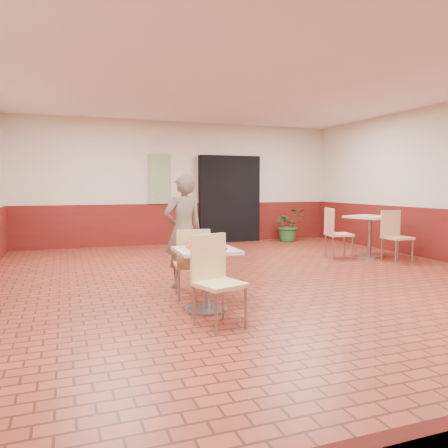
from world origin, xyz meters
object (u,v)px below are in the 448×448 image
object	(u,v)px
serving_tray	(206,248)
main_table	(206,269)
chair_main_front	(215,275)
long_john_donut	(212,245)
second_table	(370,229)
chair_second_left	(335,230)
ring_donut	(193,245)
chair_main_back	(192,260)
paper_cup	(216,241)
potted_plant	(289,225)
chair_second_front	(395,233)
customer	(183,230)

from	to	relation	value
serving_tray	main_table	bearing A→B (deg)	90.00
chair_main_front	serving_tray	world-z (taller)	chair_main_front
long_john_donut	second_table	xyz separation A→B (m)	(4.24, 2.56, -0.21)
chair_second_left	ring_donut	bearing A→B (deg)	137.64
chair_main_back	second_table	distance (m)	4.77
paper_cup	potted_plant	size ratio (longest dim) A/B	0.10
serving_tray	potted_plant	xyz separation A→B (m)	(3.92, 5.25, -0.30)
long_john_donut	second_table	bearing A→B (deg)	31.09
chair_second_left	potted_plant	size ratio (longest dim) A/B	1.17
main_table	chair_second_front	bearing A→B (deg)	23.78
customer	chair_second_front	xyz separation A→B (m)	(4.33, 0.67, -0.27)
chair_second_front	chair_main_back	bearing A→B (deg)	-161.53
chair_second_left	chair_second_front	bearing A→B (deg)	-115.21
chair_main_back	chair_second_front	bearing A→B (deg)	-154.79
chair_main_back	chair_second_front	size ratio (longest dim) A/B	0.93
serving_tray	ring_donut	xyz separation A→B (m)	(-0.13, 0.08, 0.03)
serving_tray	chair_second_left	distance (m)	4.39
ring_donut	paper_cup	distance (m)	0.28
chair_main_back	second_table	size ratio (longest dim) A/B	1.09
chair_main_front	ring_donut	distance (m)	0.67
ring_donut	paper_cup	world-z (taller)	paper_cup
serving_tray	chair_second_front	size ratio (longest dim) A/B	0.42
main_table	chair_second_left	world-z (taller)	chair_second_left
ring_donut	potted_plant	world-z (taller)	potted_plant
chair_main_back	long_john_donut	bearing A→B (deg)	105.87
paper_cup	ring_donut	bearing A→B (deg)	-174.36
main_table	long_john_donut	distance (m)	0.29
main_table	chair_second_left	size ratio (longest dim) A/B	0.72
long_john_donut	chair_second_left	world-z (taller)	chair_second_left
main_table	customer	xyz separation A→B (m)	(0.07, 1.27, 0.32)
paper_cup	chair_main_back	bearing A→B (deg)	111.12
chair_main_front	long_john_donut	distance (m)	0.61
ring_donut	second_table	size ratio (longest dim) A/B	0.14
paper_cup	chair_second_left	size ratio (longest dim) A/B	0.09
chair_main_back	paper_cup	bearing A→B (deg)	118.68
second_table	chair_second_front	distance (m)	0.62
chair_main_front	serving_tray	xyz separation A→B (m)	(0.08, 0.55, 0.21)
chair_main_back	long_john_donut	size ratio (longest dim) A/B	5.82
chair_second_left	potted_plant	bearing A→B (deg)	4.29
second_table	chair_second_front	bearing A→B (deg)	-81.83
long_john_donut	potted_plant	xyz separation A→B (m)	(3.86, 5.26, -0.34)
paper_cup	chair_second_left	distance (m)	4.21
ring_donut	paper_cup	xyz separation A→B (m)	(0.28, 0.03, 0.03)
chair_main_front	customer	world-z (taller)	customer
chair_main_front	chair_main_back	world-z (taller)	chair_main_front
customer	ring_donut	size ratio (longest dim) A/B	14.35
chair_main_back	ring_donut	size ratio (longest dim) A/B	8.04
customer	potted_plant	size ratio (longest dim) A/B	1.88
chair_main_front	chair_second_left	xyz separation A→B (m)	(3.61, 3.17, 0.03)
chair_second_front	paper_cup	bearing A→B (deg)	-155.84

